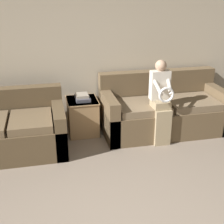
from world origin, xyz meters
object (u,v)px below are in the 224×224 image
Objects in this scene: couch_side at (10,131)px; side_shelf at (83,116)px; couch_main at (163,111)px; book_stack at (82,97)px; child_left_seated at (161,99)px.

couch_side is 2.71× the size of side_shelf.
couch_main reaches higher than side_shelf.
couch_main reaches higher than book_stack.
couch_side is 1.15m from side_shelf.
couch_main is at bearing -7.46° from book_stack.
book_stack is (-1.09, 0.55, -0.08)m from child_left_seated.
child_left_seated reaches higher than book_stack.
child_left_seated is (-0.19, -0.38, 0.35)m from couch_main.
child_left_seated is 2.20× the size of side_shelf.
couch_side reaches higher than book_stack.
couch_side is at bearing -175.55° from couch_main.
book_stack is (-1.29, 0.17, 0.28)m from couch_main.
book_stack reaches higher than side_shelf.
couch_side is at bearing 174.96° from child_left_seated.
side_shelf is at bearing 172.21° from couch_main.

